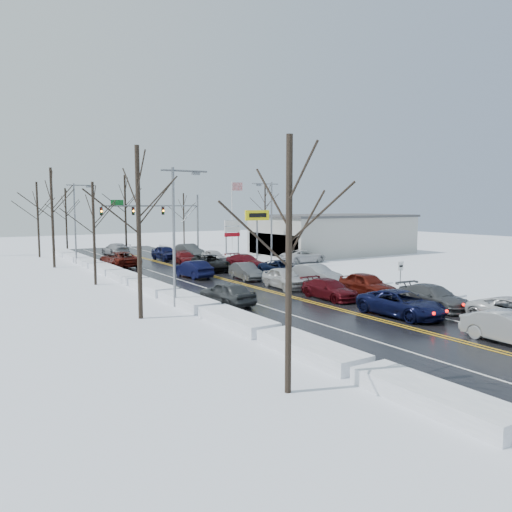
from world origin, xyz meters
TOP-DOWN VIEW (x-y plane):
  - ground at (0.00, 0.00)m, footprint 160.00×160.00m
  - road_surface at (0.00, 2.00)m, footprint 14.00×84.00m
  - snow_bank_left at (-7.60, 2.00)m, footprint 1.83×72.00m
  - snow_bank_right at (7.60, 2.00)m, footprint 1.83×72.00m
  - traffic_signal_mast at (3.45, 27.99)m, footprint 13.28×0.39m
  - tires_plus_sign at (10.50, 15.99)m, footprint 3.20×0.34m
  - used_vehicles_sign at (10.50, 22.00)m, footprint 2.20×0.22m
  - speed_limit_sign at (8.20, -8.00)m, footprint 0.55×0.09m
  - flagpole at (15.17, 30.00)m, footprint 1.87×1.20m
  - dealership_building at (23.98, 18.00)m, footprint 20.40×12.40m
  - streetlight_ne at (8.30, 10.00)m, footprint 3.20×0.25m
  - streetlight_sw at (-8.30, -4.00)m, footprint 3.20×0.25m
  - streetlight_nw at (-8.30, 24.00)m, footprint 3.20×0.25m
  - tree_left_a at (-11.00, -20.00)m, footprint 3.60×3.60m
  - tree_left_b at (-11.50, -6.00)m, footprint 4.00×4.00m
  - tree_left_c at (-10.50, 8.00)m, footprint 3.40×3.40m
  - tree_left_d at (-11.20, 22.00)m, footprint 4.20×4.20m
  - tree_left_e at (-10.80, 34.00)m, footprint 3.80×3.80m
  - tree_far_b at (-6.00, 41.00)m, footprint 3.60×3.60m
  - tree_far_c at (2.00, 39.00)m, footprint 4.40×4.40m
  - tree_far_d at (12.00, 40.50)m, footprint 3.40×3.40m
  - tree_far_e at (28.00, 41.00)m, footprint 4.20×4.20m
  - queued_car_1 at (1.66, -20.64)m, footprint 1.64×4.63m
  - queued_car_2 at (1.84, -13.75)m, footprint 2.74×5.61m
  - queued_car_3 at (1.83, -7.27)m, footprint 1.97×4.82m
  - queued_car_4 at (1.77, -1.87)m, footprint 2.35×4.98m
  - queued_car_5 at (1.60, 3.84)m, footprint 2.02×4.58m
  - queued_car_6 at (1.70, 10.85)m, footprint 3.34×6.04m
  - queued_car_7 at (1.80, 17.41)m, footprint 2.50×4.93m
  - queued_car_8 at (1.55, 22.54)m, footprint 2.18×5.09m
  - queued_car_11 at (5.31, -13.31)m, footprint 2.59×5.34m
  - queued_car_12 at (5.10, -7.60)m, footprint 2.35×5.02m
  - queued_car_13 at (5.25, -1.43)m, footprint 2.19×5.13m
  - queued_car_14 at (5.38, 3.50)m, footprint 2.53×5.46m
  - queued_car_15 at (5.30, 10.03)m, footprint 2.60×5.42m
  - queued_car_16 at (5.33, 17.20)m, footprint 1.84×4.30m
  - queued_car_17 at (5.07, 23.49)m, footprint 2.12×5.32m
  - oncoming_car_0 at (-1.88, 7.43)m, footprint 2.08×4.88m
  - oncoming_car_1 at (-5.31, 18.30)m, footprint 3.19×6.31m
  - oncoming_car_2 at (-1.84, 31.46)m, footprint 2.73×5.70m
  - oncoming_car_3 at (-5.31, -5.22)m, footprint 2.32×4.87m
  - parked_car_0 at (13.90, 11.40)m, footprint 5.48×2.55m
  - parked_car_1 at (17.18, 16.80)m, footprint 2.26×4.90m
  - parked_car_2 at (15.16, 22.36)m, footprint 2.00×4.55m

SIDE VIEW (x-z plane):
  - ground at x=0.00m, z-range 0.00..0.00m
  - snow_bank_left at x=-7.60m, z-range -0.31..0.31m
  - snow_bank_right at x=7.60m, z-range -0.31..0.31m
  - queued_car_1 at x=1.66m, z-range -0.76..0.76m
  - queued_car_2 at x=1.84m, z-range -0.77..0.77m
  - queued_car_3 at x=1.83m, z-range -0.70..0.70m
  - queued_car_4 at x=1.77m, z-range -0.82..0.82m
  - queued_car_5 at x=1.60m, z-range -0.73..0.73m
  - queued_car_6 at x=1.70m, z-range -0.80..0.80m
  - queued_car_7 at x=1.80m, z-range -0.69..0.69m
  - queued_car_8 at x=1.55m, z-range -0.86..0.86m
  - queued_car_11 at x=5.31m, z-range -0.75..0.75m
  - queued_car_12 at x=5.10m, z-range -0.83..0.83m
  - queued_car_13 at x=5.25m, z-range -0.82..0.82m
  - queued_car_14 at x=5.38m, z-range -0.76..0.76m
  - queued_car_15 at x=5.30m, z-range -0.76..0.76m
  - queued_car_16 at x=5.33m, z-range -0.72..0.72m
  - queued_car_17 at x=5.07m, z-range -0.86..0.86m
  - oncoming_car_0 at x=-1.88m, z-range -0.78..0.78m
  - oncoming_car_1 at x=-5.31m, z-range -0.86..0.86m
  - oncoming_car_2 at x=-1.84m, z-range -0.80..0.80m
  - oncoming_car_3 at x=-5.31m, z-range -0.80..0.80m
  - parked_car_0 at x=13.90m, z-range -0.76..0.76m
  - parked_car_1 at x=17.18m, z-range -0.69..0.69m
  - parked_car_2 at x=15.16m, z-range -0.76..0.76m
  - road_surface at x=0.00m, z-range 0.00..0.01m
  - speed_limit_sign at x=8.20m, z-range 0.46..2.81m
  - dealership_building at x=23.98m, z-range 0.01..5.31m
  - used_vehicles_sign at x=10.50m, z-range 0.99..5.64m
  - tires_plus_sign at x=10.50m, z-range 1.99..7.99m
  - streetlight_ne at x=8.30m, z-range 0.81..9.81m
  - streetlight_sw at x=-8.30m, z-range 0.81..9.81m
  - streetlight_nw at x=-8.30m, z-range 0.81..9.81m
  - traffic_signal_mast at x=3.45m, z-range 1.48..9.48m
  - flagpole at x=15.17m, z-range 0.93..10.93m
  - tree_left_c at x=-10.50m, z-range 1.69..10.19m
  - tree_far_d at x=12.00m, z-range 1.69..10.19m
  - tree_left_a at x=-11.00m, z-range 1.79..10.79m
  - tree_far_b at x=-6.00m, z-range 1.79..10.79m
  - tree_left_e at x=-10.80m, z-range 1.89..11.39m
  - tree_left_b at x=-11.50m, z-range 1.99..11.99m
  - tree_left_d at x=-11.20m, z-range 2.08..12.58m
  - tree_far_e at x=28.00m, z-range 2.08..12.58m
  - tree_far_c at x=2.00m, z-range 2.18..13.18m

